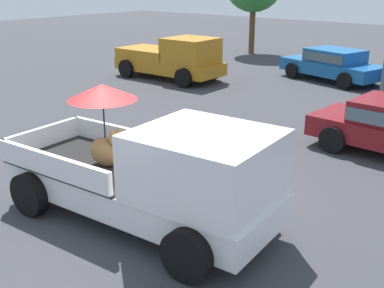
# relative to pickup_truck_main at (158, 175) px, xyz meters

# --- Properties ---
(ground_plane) EXTENTS (80.00, 80.00, 0.00)m
(ground_plane) POSITION_rel_pickup_truck_main_xyz_m (-0.45, -0.04, -0.97)
(ground_plane) COLOR #38383D
(pickup_truck_main) EXTENTS (5.18, 2.58, 2.34)m
(pickup_truck_main) POSITION_rel_pickup_truck_main_xyz_m (0.00, 0.00, 0.00)
(pickup_truck_main) COLOR black
(pickup_truck_main) RESTS_ON ground
(pickup_truck_far) EXTENTS (4.83, 2.22, 1.80)m
(pickup_truck_far) POSITION_rel_pickup_truck_main_xyz_m (-8.19, 9.58, -0.10)
(pickup_truck_far) COLOR black
(pickup_truck_far) RESTS_ON ground
(parked_sedan_far) EXTENTS (4.61, 2.80, 1.33)m
(parked_sedan_far) POSITION_rel_pickup_truck_main_xyz_m (-2.79, 13.53, -0.23)
(parked_sedan_far) COLOR black
(parked_sedan_far) RESTS_ON ground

